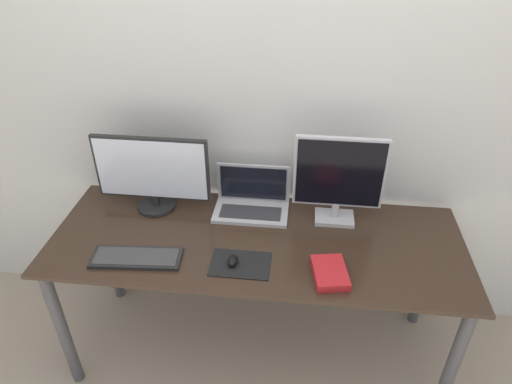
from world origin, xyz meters
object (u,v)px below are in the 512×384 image
Objects in this scene: keyboard at (137,258)px; monitor_left at (152,173)px; book at (330,273)px; monitor_right at (339,178)px; laptop at (252,200)px; mouse at (233,261)px.

monitor_left is at bearing 94.04° from keyboard.
monitor_right is at bearing 85.78° from book.
monitor_right is at bearing 24.40° from keyboard.
monitor_left is 1.53× the size of laptop.
monitor_left is 1.26× the size of monitor_right.
book is at bearing -2.93° from mouse.
book is (0.86, -0.40, -0.18)m from monitor_left.
monitor_left is 0.96m from book.
monitor_right reaches higher than laptop.
monitor_left is at bearing -180.00° from monitor_right.
mouse is at bearing -139.38° from monitor_right.
mouse is at bearing 177.07° from book.
monitor_right reaches higher than keyboard.
book is (-0.03, -0.40, -0.22)m from monitor_right.
laptop is (0.48, 0.04, -0.15)m from monitor_left.
monitor_right is (0.89, 0.00, 0.04)m from monitor_left.
monitor_right is at bearing -5.69° from laptop.
laptop is at bearing 4.85° from monitor_left.
book is at bearing -49.18° from laptop.
monitor_right reaches higher than monitor_left.
monitor_right reaches higher than mouse.
keyboard is (-0.45, -0.43, -0.05)m from laptop.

